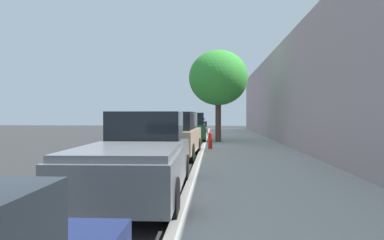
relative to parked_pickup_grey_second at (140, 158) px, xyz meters
name	(u,v)px	position (x,y,z in m)	size (l,w,h in m)	color
ground	(164,149)	(-1.04, 10.63, -0.90)	(75.77, 75.77, 0.00)	#2F2F2F
sidewalk	(246,148)	(3.36, 10.63, -0.82)	(4.49, 47.36, 0.16)	#A8A9A2
curb_edge	(202,148)	(1.04, 10.63, -0.82)	(0.16, 47.36, 0.16)	gray
lane_stripe_centre	(111,148)	(-4.13, 11.15, -0.90)	(0.14, 48.40, 0.01)	white
lane_stripe_bike_edge	(175,149)	(-0.43, 10.63, -0.90)	(0.12, 47.36, 0.01)	white
building_facade	(294,92)	(5.86, 10.63, 2.17)	(0.50, 47.36, 6.15)	#A78F92
parked_pickup_grey_second	(140,158)	(0.00, 0.00, 0.00)	(2.12, 5.35, 1.95)	slate
parked_suv_tan_mid	(175,134)	(-0.03, 6.97, 0.13)	(2.12, 4.77, 1.99)	tan
parked_suv_green_far	(191,127)	(0.08, 15.51, 0.13)	(2.16, 4.79, 1.99)	#1E512D
parked_sedan_red_farthest	(196,125)	(-0.13, 26.78, -0.15)	(2.07, 4.51, 1.52)	maroon
bicycle_at_curb	(201,132)	(0.57, 20.39, -0.52)	(1.22, 1.32, 0.77)	black
cyclist_with_backpack	(203,125)	(0.79, 19.92, 0.09)	(0.55, 0.54, 1.64)	#C6B284
street_tree_mid_block	(218,78)	(1.92, 13.76, 3.26)	(3.68, 3.68, 5.74)	#4F3330
fire_hydrant	(210,140)	(1.47, 9.37, -0.31)	(0.22, 0.22, 0.84)	red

